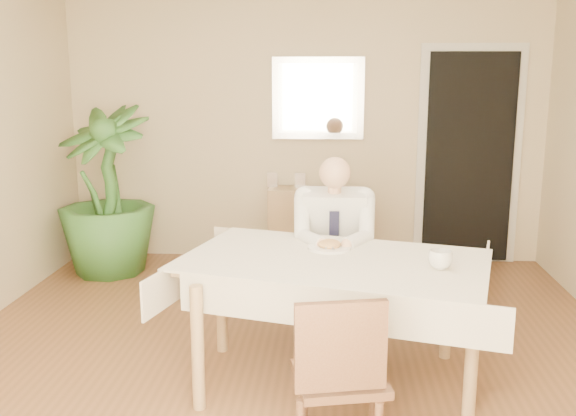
# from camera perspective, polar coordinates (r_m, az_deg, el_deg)

# --- Properties ---
(room) EXTENTS (5.00, 5.02, 2.60)m
(room) POSITION_cam_1_polar(r_m,az_deg,el_deg) (3.65, -0.39, 4.23)
(room) COLOR brown
(room) RESTS_ON ground
(window) EXTENTS (1.34, 0.04, 1.44)m
(window) POSITION_cam_1_polar(r_m,az_deg,el_deg) (1.22, -9.44, -4.60)
(window) COLOR beige
(window) RESTS_ON room
(doorway) EXTENTS (0.96, 0.07, 2.10)m
(doorway) POSITION_cam_1_polar(r_m,az_deg,el_deg) (6.25, 15.78, 4.27)
(doorway) COLOR beige
(doorway) RESTS_ON ground
(mirror) EXTENTS (0.86, 0.04, 0.76)m
(mirror) POSITION_cam_1_polar(r_m,az_deg,el_deg) (6.09, 2.68, 9.71)
(mirror) COLOR silver
(mirror) RESTS_ON room
(dining_table) EXTENTS (1.97, 1.45, 0.75)m
(dining_table) POSITION_cam_1_polar(r_m,az_deg,el_deg) (3.69, 4.08, -5.77)
(dining_table) COLOR #9B7A53
(dining_table) RESTS_ON ground
(chair_far) EXTENTS (0.48, 0.48, 0.92)m
(chair_far) POSITION_cam_1_polar(r_m,az_deg,el_deg) (4.58, 4.07, -4.21)
(chair_far) COLOR #462D1E
(chair_far) RESTS_ON ground
(chair_near) EXTENTS (0.48, 0.48, 0.85)m
(chair_near) POSITION_cam_1_polar(r_m,az_deg,el_deg) (2.97, 4.63, -14.39)
(chair_near) COLOR #462D1E
(chair_near) RESTS_ON ground
(seated_man) EXTENTS (0.48, 0.72, 1.24)m
(seated_man) POSITION_cam_1_polar(r_m,az_deg,el_deg) (4.26, 4.10, -3.04)
(seated_man) COLOR white
(seated_man) RESTS_ON ground
(plate) EXTENTS (0.26, 0.26, 0.02)m
(plate) POSITION_cam_1_polar(r_m,az_deg,el_deg) (3.86, 3.70, -3.53)
(plate) COLOR white
(plate) RESTS_ON dining_table
(food) EXTENTS (0.14, 0.14, 0.06)m
(food) POSITION_cam_1_polar(r_m,az_deg,el_deg) (3.86, 3.70, -3.21)
(food) COLOR #9B6F3D
(food) RESTS_ON dining_table
(knife) EXTENTS (0.01, 0.13, 0.01)m
(knife) POSITION_cam_1_polar(r_m,az_deg,el_deg) (3.80, 4.30, -3.53)
(knife) COLOR silver
(knife) RESTS_ON dining_table
(fork) EXTENTS (0.01, 0.13, 0.01)m
(fork) POSITION_cam_1_polar(r_m,az_deg,el_deg) (3.80, 3.09, -3.51)
(fork) COLOR silver
(fork) RESTS_ON dining_table
(coffee_mug) EXTENTS (0.13, 0.13, 0.10)m
(coffee_mug) POSITION_cam_1_polar(r_m,az_deg,el_deg) (3.56, 13.40, -4.48)
(coffee_mug) COLOR white
(coffee_mug) RESTS_ON dining_table
(sideboard) EXTENTS (0.90, 0.31, 0.72)m
(sideboard) POSITION_cam_1_polar(r_m,az_deg,el_deg) (6.10, 2.54, -1.58)
(sideboard) COLOR #9B7A53
(sideboard) RESTS_ON ground
(photo_frame_left) EXTENTS (0.10, 0.02, 0.14)m
(photo_frame_left) POSITION_cam_1_polar(r_m,az_deg,el_deg) (6.09, -1.40, 2.53)
(photo_frame_left) COLOR silver
(photo_frame_left) RESTS_ON sideboard
(photo_frame_center) EXTENTS (0.10, 0.02, 0.14)m
(photo_frame_center) POSITION_cam_1_polar(r_m,az_deg,el_deg) (6.06, 1.08, 2.49)
(photo_frame_center) COLOR silver
(photo_frame_center) RESTS_ON sideboard
(photo_frame_right) EXTENTS (0.10, 0.02, 0.14)m
(photo_frame_right) POSITION_cam_1_polar(r_m,az_deg,el_deg) (6.03, 3.86, 2.41)
(photo_frame_right) COLOR silver
(photo_frame_right) RESTS_ON sideboard
(potted_palm) EXTENTS (1.10, 1.10, 1.51)m
(potted_palm) POSITION_cam_1_polar(r_m,az_deg,el_deg) (5.94, -15.88, 1.46)
(potted_palm) COLOR #2D5D24
(potted_palm) RESTS_ON ground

